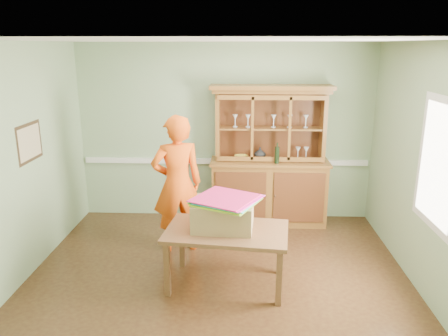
{
  "coord_description": "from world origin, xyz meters",
  "views": [
    {
      "loc": [
        0.27,
        -4.61,
        2.65
      ],
      "look_at": [
        0.05,
        0.4,
        1.24
      ],
      "focal_mm": 35.0,
      "sensor_mm": 36.0,
      "label": 1
    }
  ],
  "objects_px": {
    "dining_table": "(227,236)",
    "cardboard_box": "(223,215)",
    "china_hutch": "(269,176)",
    "person": "(177,184)"
  },
  "relations": [
    {
      "from": "china_hutch",
      "to": "cardboard_box",
      "type": "distance_m",
      "value": 1.93
    },
    {
      "from": "dining_table",
      "to": "cardboard_box",
      "type": "height_order",
      "value": "cardboard_box"
    },
    {
      "from": "china_hutch",
      "to": "person",
      "type": "relative_size",
      "value": 1.15
    },
    {
      "from": "cardboard_box",
      "to": "person",
      "type": "relative_size",
      "value": 0.36
    },
    {
      "from": "china_hutch",
      "to": "cardboard_box",
      "type": "bearing_deg",
      "value": -108.55
    },
    {
      "from": "dining_table",
      "to": "cardboard_box",
      "type": "xyz_separation_m",
      "value": [
        -0.04,
        0.07,
        0.23
      ]
    },
    {
      "from": "china_hutch",
      "to": "cardboard_box",
      "type": "height_order",
      "value": "china_hutch"
    },
    {
      "from": "cardboard_box",
      "to": "person",
      "type": "xyz_separation_m",
      "value": [
        -0.63,
        0.81,
        0.08
      ]
    },
    {
      "from": "china_hutch",
      "to": "person",
      "type": "distance_m",
      "value": 1.62
    },
    {
      "from": "cardboard_box",
      "to": "china_hutch",
      "type": "bearing_deg",
      "value": 71.45
    }
  ]
}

